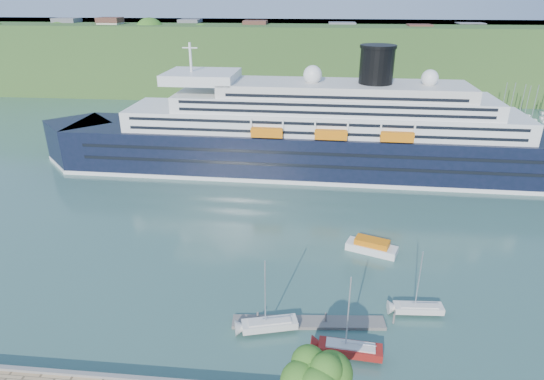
{
  "coord_description": "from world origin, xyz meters",
  "views": [
    {
      "loc": [
        2.17,
        -30.72,
        34.52
      ],
      "look_at": [
        -3.82,
        30.0,
        7.74
      ],
      "focal_mm": 30.0,
      "sensor_mm": 36.0,
      "label": 1
    }
  ],
  "objects": [
    {
      "name": "sailboat_white_far",
      "position": [
        14.88,
        13.42,
        4.01
      ],
      "size": [
        6.3,
        2.09,
        8.02
      ],
      "primitive_type": null,
      "rotation": [
        0.0,
        0.0,
        0.06
      ],
      "color": "silver",
      "rests_on": "ground"
    },
    {
      "name": "floating_pontoon",
      "position": [
        2.25,
        10.44,
        0.19
      ],
      "size": [
        17.32,
        3.56,
        0.38
      ],
      "primitive_type": null,
      "rotation": [
        0.0,
        0.0,
        0.09
      ],
      "color": "slate",
      "rests_on": "ground"
    },
    {
      "name": "far_hillside",
      "position": [
        0.0,
        145.0,
        12.0
      ],
      "size": [
        400.0,
        50.0,
        24.0
      ],
      "primitive_type": "cube",
      "color": "#2C5120",
      "rests_on": "ground"
    },
    {
      "name": "sailboat_white_near",
      "position": [
        -2.0,
        8.86,
        4.36
      ],
      "size": [
        7.01,
        3.55,
        8.72
      ],
      "primitive_type": null,
      "rotation": [
        0.0,
        0.0,
        0.26
      ],
      "color": "silver",
      "rests_on": "ground"
    },
    {
      "name": "sailboat_red",
      "position": [
        6.6,
        5.84,
        4.62
      ],
      "size": [
        7.3,
        2.62,
        9.24
      ],
      "primitive_type": null,
      "rotation": [
        0.0,
        0.0,
        -0.09
      ],
      "color": "maroon",
      "rests_on": "ground"
    },
    {
      "name": "cruise_ship",
      "position": [
        1.22,
        58.52,
        12.77
      ],
      "size": [
        113.97,
        18.61,
        25.53
      ],
      "primitive_type": null,
      "rotation": [
        0.0,
        0.0,
        -0.02
      ],
      "color": "black",
      "rests_on": "ground"
    },
    {
      "name": "tender_launch",
      "position": [
        10.89,
        26.87,
        1.0
      ],
      "size": [
        7.65,
        4.84,
        2.0
      ],
      "primitive_type": null,
      "rotation": [
        0.0,
        0.0,
        -0.36
      ],
      "color": "orange",
      "rests_on": "ground"
    }
  ]
}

